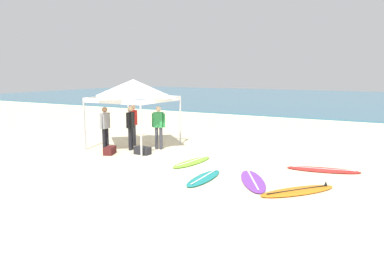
# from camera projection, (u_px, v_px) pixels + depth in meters

# --- Properties ---
(ground_plane) EXTENTS (80.00, 80.00, 0.00)m
(ground_plane) POSITION_uv_depth(u_px,v_px,m) (179.00, 161.00, 13.23)
(ground_plane) COLOR beige
(sea) EXTENTS (80.00, 36.00, 0.10)m
(sea) POSITION_uv_depth(u_px,v_px,m) (333.00, 99.00, 40.85)
(sea) COLOR #386B84
(sea) RESTS_ON ground
(canopy_tent) EXTENTS (2.86, 2.86, 2.75)m
(canopy_tent) POSITION_uv_depth(u_px,v_px,m) (133.00, 88.00, 15.27)
(canopy_tent) COLOR #B7B7BC
(canopy_tent) RESTS_ON ground
(surfboard_teal) EXTENTS (0.62, 1.97, 0.19)m
(surfboard_teal) POSITION_uv_depth(u_px,v_px,m) (204.00, 178.00, 10.97)
(surfboard_teal) COLOR #19847F
(surfboard_teal) RESTS_ON ground
(surfboard_red) EXTENTS (2.26, 1.02, 0.19)m
(surfboard_red) POSITION_uv_depth(u_px,v_px,m) (324.00, 170.00, 11.86)
(surfboard_red) COLOR red
(surfboard_red) RESTS_ON ground
(surfboard_orange) EXTENTS (1.84, 2.11, 0.19)m
(surfboard_orange) POSITION_uv_depth(u_px,v_px,m) (298.00, 191.00, 9.78)
(surfboard_orange) COLOR orange
(surfboard_orange) RESTS_ON ground
(surfboard_purple) EXTENTS (1.62, 2.26, 0.19)m
(surfboard_purple) POSITION_uv_depth(u_px,v_px,m) (253.00, 181.00, 10.69)
(surfboard_purple) COLOR purple
(surfboard_purple) RESTS_ON ground
(surfboard_lime) EXTENTS (0.75, 2.03, 0.19)m
(surfboard_lime) POSITION_uv_depth(u_px,v_px,m) (192.00, 162.00, 12.88)
(surfboard_lime) COLOR #7AD12D
(surfboard_lime) RESTS_ON ground
(person_black) EXTENTS (0.33, 0.52, 1.71)m
(person_black) POSITION_uv_depth(u_px,v_px,m) (130.00, 125.00, 14.91)
(person_black) COLOR black
(person_black) RESTS_ON ground
(person_green) EXTENTS (0.53, 0.31, 1.71)m
(person_green) POSITION_uv_depth(u_px,v_px,m) (159.00, 125.00, 15.00)
(person_green) COLOR #383842
(person_green) RESTS_ON ground
(person_red) EXTENTS (0.50, 0.36, 1.71)m
(person_red) POSITION_uv_depth(u_px,v_px,m) (133.00, 122.00, 15.80)
(person_red) COLOR #383842
(person_red) RESTS_ON ground
(person_grey) EXTENTS (0.24, 0.55, 1.71)m
(person_grey) POSITION_uv_depth(u_px,v_px,m) (105.00, 126.00, 14.74)
(person_grey) COLOR black
(person_grey) RESTS_ON ground
(gear_bag_near_tent) EXTENTS (0.52, 0.68, 0.28)m
(gear_bag_near_tent) POSITION_uv_depth(u_px,v_px,m) (110.00, 151.00, 14.23)
(gear_bag_near_tent) COLOR #4C1919
(gear_bag_near_tent) RESTS_ON ground
(gear_bag_by_pole) EXTENTS (0.60, 0.32, 0.28)m
(gear_bag_by_pole) POSITION_uv_depth(u_px,v_px,m) (143.00, 151.00, 14.21)
(gear_bag_by_pole) COLOR #232328
(gear_bag_by_pole) RESTS_ON ground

